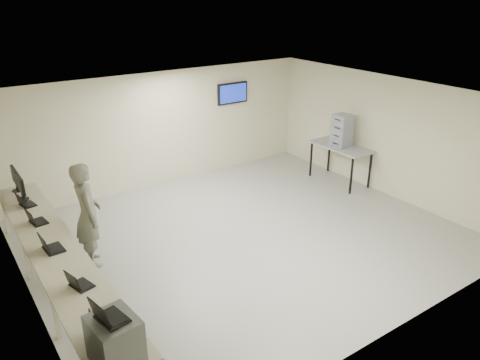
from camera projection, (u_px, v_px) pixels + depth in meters
room at (246, 169)px, 8.93m from camera, size 8.01×7.01×2.81m
workbench at (56, 254)px, 7.21m from camera, size 0.76×6.00×0.90m
equipment_box at (115, 340)px, 4.96m from camera, size 0.51×0.57×0.55m
laptop_on_box at (107, 316)px, 4.80m from camera, size 0.35×0.39×0.27m
laptop_0 at (102, 331)px, 5.38m from camera, size 0.42×0.46×0.31m
laptop_1 at (78, 283)px, 6.27m from camera, size 0.33×0.37×0.25m
laptop_2 at (50, 246)px, 7.13m from camera, size 0.32×0.38×0.28m
laptop_3 at (35, 220)px, 7.97m from camera, size 0.32×0.36×0.26m
laptop_4 at (25, 203)px, 8.60m from camera, size 0.31×0.35×0.25m
monitor_near at (21, 186)px, 8.77m from camera, size 0.21×0.48×0.47m
monitor_far at (15, 177)px, 9.16m from camera, size 0.21×0.48×0.48m
soldier at (88, 215)px, 8.15m from camera, size 0.54×0.75×1.92m
side_table at (341, 149)px, 11.69m from camera, size 0.75×1.61×0.97m
storage_bins at (342, 130)px, 11.50m from camera, size 0.38×0.42×0.80m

